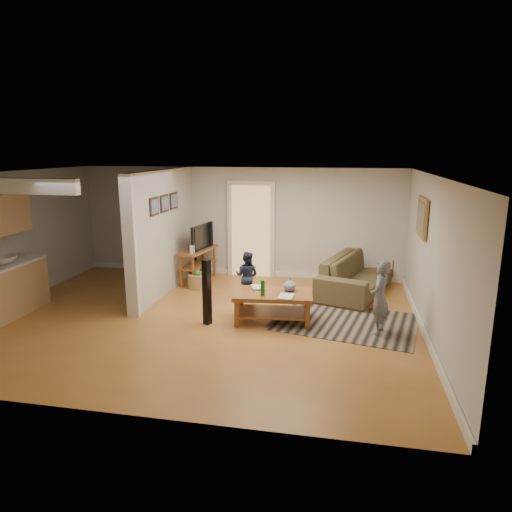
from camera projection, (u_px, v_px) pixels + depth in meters
The scene contains 11 objects.
ground at pixel (201, 319), 7.98m from camera, with size 7.50×7.50×0.00m, color olive.
room_shell at pixel (149, 231), 8.25m from camera, with size 7.54×6.02×2.52m.
area_rug at pixel (345, 322), 7.83m from camera, with size 2.36×1.72×0.01m, color black.
sofa at pixel (357, 291), 9.57m from camera, with size 2.59×1.01×0.76m, color #443422.
coffee_table at pixel (274, 299), 7.79m from camera, with size 1.40×0.90×0.78m.
tv_console at pixel (198, 252), 10.05m from camera, with size 0.63×1.25×1.03m.
speaker_left at pixel (207, 292), 7.62m from camera, with size 0.11×0.11×1.12m, color black.
speaker_right at pixel (195, 256), 10.64m from camera, with size 0.09×0.09×0.91m, color black.
toy_basket at pixel (199, 280), 9.73m from camera, with size 0.47×0.47×0.41m.
child at pixel (377, 333), 7.35m from camera, with size 0.44×0.29×1.21m, color slate.
toddler at pixel (247, 300), 8.99m from camera, with size 0.47×0.37×0.97m, color #1D263D.
Camera 1 is at (2.39, -7.19, 2.89)m, focal length 32.00 mm.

